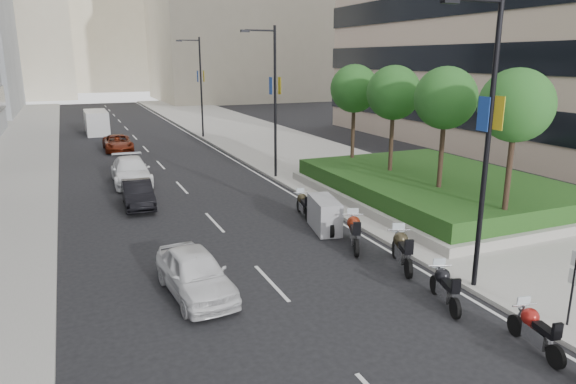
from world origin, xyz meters
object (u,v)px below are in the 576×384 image
motorcycle_3 (402,250)px  motorcycle_4 (354,232)px  motorcycle_6 (303,205)px  lamp_post_0 (485,132)px  lamp_post_1 (273,95)px  car_a (195,273)px  car_c (131,171)px  motorcycle_2 (445,287)px  motorcycle_5 (324,215)px  lamp_post_2 (199,82)px  parking_sign (574,280)px  car_b (138,194)px  car_d (118,143)px  motorcycle_1 (535,330)px  delivery_van (97,123)px

motorcycle_3 → motorcycle_4: (-0.57, 2.33, -0.00)m
motorcycle_3 → motorcycle_6: size_ratio=1.12×
lamp_post_0 → motorcycle_4: size_ratio=3.94×
lamp_post_1 → car_a: (-8.12, -13.86, -4.35)m
car_c → lamp_post_1: bearing=-13.3°
motorcycle_2 → motorcycle_5: (-0.16, 7.52, 0.13)m
lamp_post_2 → car_a: size_ratio=2.14×
motorcycle_4 → car_a: car_a is taller
lamp_post_0 → motorcycle_6: (-1.57, 9.26, -4.51)m
car_a → car_c: (-0.03, 16.02, 0.03)m
car_c → motorcycle_5: bearing=-60.2°
lamp_post_1 → car_c: lamp_post_1 is taller
motorcycle_3 → motorcycle_4: motorcycle_3 is taller
parking_sign → motorcycle_5: size_ratio=1.01×
motorcycle_4 → motorcycle_6: motorcycle_4 is taller
lamp_post_1 → parking_sign: size_ratio=3.60×
motorcycle_5 → motorcycle_6: 2.24m
motorcycle_2 → motorcycle_4: size_ratio=0.92×
parking_sign → car_b: (-9.09, 16.98, -0.81)m
motorcycle_6 → car_d: bearing=25.5°
motorcycle_4 → car_c: car_c is taller
lamp_post_2 → car_a: (-8.12, -31.86, -4.35)m
motorcycle_2 → car_d: (-6.31, 31.52, 0.06)m
lamp_post_0 → lamp_post_2: same height
parking_sign → car_c: parking_sign is taller
motorcycle_1 → lamp_post_2: bearing=9.3°
motorcycle_1 → motorcycle_2: (-0.44, 2.87, 0.02)m
lamp_post_2 → car_d: bearing=-152.8°
motorcycle_1 → car_d: bearing=21.9°
car_c → delivery_van: delivery_van is taller
lamp_post_1 → motorcycle_4: (-1.50, -12.27, -4.42)m
car_b → car_d: size_ratio=0.86×
lamp_post_0 → motorcycle_3: (-0.93, 2.39, -4.41)m
lamp_post_2 → parking_sign: (0.66, -38.00, -3.61)m
car_c → motorcycle_3: bearing=-65.2°
lamp_post_1 → car_b: 9.99m
motorcycle_5 → car_b: 9.74m
parking_sign → motorcycle_4: (-2.16, 7.73, -0.81)m
parking_sign → car_a: (-8.78, 6.14, -0.74)m
motorcycle_2 → car_b: size_ratio=0.53×
car_c → car_d: (0.38, 11.85, -0.11)m
motorcycle_3 → car_a: (-7.19, 0.75, 0.06)m
motorcycle_1 → motorcycle_5: size_ratio=0.84×
motorcycle_1 → car_c: (-7.13, 22.53, 0.19)m
motorcycle_1 → motorcycle_3: bearing=10.0°
motorcycle_1 → delivery_van: (-7.66, 45.02, 0.48)m
car_a → delivery_van: (-0.56, 38.50, 0.32)m
lamp_post_2 → motorcycle_4: (-1.50, -30.27, -4.42)m
delivery_van → parking_sign: bearing=-78.6°
parking_sign → car_a: parking_sign is taller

